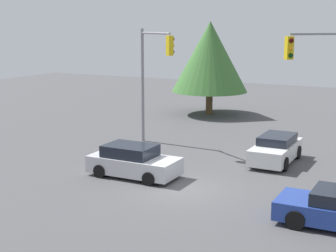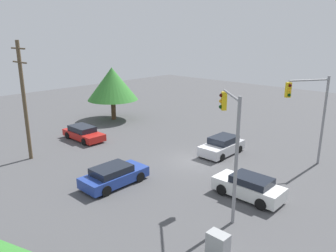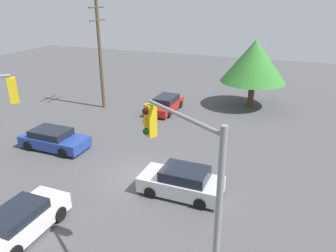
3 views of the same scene
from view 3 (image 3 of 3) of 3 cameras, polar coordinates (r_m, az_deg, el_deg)
name	(u,v)px [view 3 (image 3 of 3)]	position (r m, az deg, el deg)	size (l,w,h in m)	color
ground_plane	(141,177)	(18.63, -4.80, -8.87)	(80.00, 80.00, 0.00)	#4C4C4F
sedan_white	(21,221)	(15.52, -24.17, -14.91)	(4.23, 1.87, 1.40)	silver
sedan_red	(166,104)	(28.68, -0.41, 3.83)	(4.52, 1.97, 1.29)	red
sedan_silver	(182,182)	(16.81, 2.44, -9.70)	(2.03, 4.18, 1.47)	silver
sedan_blue	(54,139)	(22.89, -19.26, -2.19)	(2.07, 4.47, 1.32)	#233D93
traffic_signal_cross	(188,183)	(9.43, 3.48, -9.85)	(2.05, 3.01, 6.70)	gray
utility_pole_tall	(100,53)	(29.28, -11.76, 12.31)	(2.20, 0.28, 9.18)	brown
tree_corner	(254,61)	(29.98, 14.79, 10.86)	(5.72, 5.72, 6.00)	#4C3823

